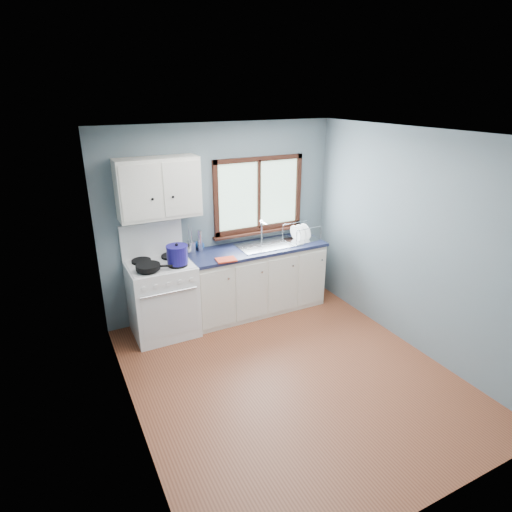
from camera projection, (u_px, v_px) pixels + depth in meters
name	position (u px, v px, depth m)	size (l,w,h in m)	color
floor	(290.00, 375.00, 4.60)	(3.20, 3.60, 0.02)	brown
ceiling	(298.00, 133.00, 3.69)	(3.20, 3.60, 0.02)	white
wall_back	(222.00, 220.00, 5.65)	(3.20, 0.02, 2.50)	slate
wall_front	(447.00, 369.00, 2.64)	(3.20, 0.02, 2.50)	slate
wall_left	(124.00, 302.00, 3.47)	(0.02, 3.60, 2.50)	slate
wall_right	(415.00, 243.00, 4.82)	(0.02, 3.60, 2.50)	slate
gas_range	(162.00, 296.00, 5.24)	(0.76, 0.69, 1.36)	white
base_cabinets	(256.00, 282.00, 5.84)	(1.85, 0.60, 0.88)	silver
countertop	(256.00, 248.00, 5.66)	(1.89, 0.64, 0.04)	black
sink	(268.00, 249.00, 5.75)	(0.84, 0.46, 0.44)	silver
window	(259.00, 200.00, 5.76)	(1.36, 0.10, 1.03)	#9EC6A8
upper_cabinets	(158.00, 188.00, 4.94)	(0.95, 0.35, 0.70)	silver
skillet	(148.00, 267.00, 4.84)	(0.44, 0.35, 0.06)	black
stockpot	(177.00, 254.00, 4.98)	(0.27, 0.27, 0.25)	navy
utensil_crock	(191.00, 247.00, 5.43)	(0.13, 0.13, 0.37)	silver
thermos	(200.00, 241.00, 5.46)	(0.07, 0.07, 0.28)	silver
soap_bottle	(202.00, 240.00, 5.50)	(0.10, 0.10, 0.27)	#1F54A8
dish_towel	(226.00, 260.00, 5.21)	(0.24, 0.17, 0.02)	#C03A21
dish_rack	(301.00, 236.00, 5.89)	(0.47, 0.38, 0.23)	silver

